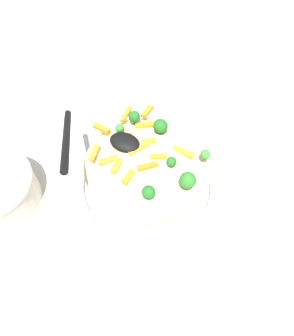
# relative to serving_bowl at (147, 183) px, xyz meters

# --- Properties ---
(ground_plane) EXTENTS (2.40, 2.40, 0.00)m
(ground_plane) POSITION_rel_serving_bowl_xyz_m (0.00, 0.00, -0.02)
(ground_plane) COLOR beige
(serving_bowl) EXTENTS (0.28, 0.28, 0.04)m
(serving_bowl) POSITION_rel_serving_bowl_xyz_m (0.00, 0.00, 0.00)
(serving_bowl) COLOR silver
(serving_bowl) RESTS_ON ground_plane
(pasta_mound) EXTENTS (0.24, 0.22, 0.09)m
(pasta_mound) POSITION_rel_serving_bowl_xyz_m (0.00, 0.00, 0.06)
(pasta_mound) COLOR beige
(pasta_mound) RESTS_ON serving_bowl
(carrot_piece_0) EXTENTS (0.02, 0.03, 0.01)m
(carrot_piece_0) POSITION_rel_serving_bowl_xyz_m (0.08, 0.04, 0.10)
(carrot_piece_0) COLOR orange
(carrot_piece_0) RESTS_ON pasta_mound
(carrot_piece_1) EXTENTS (0.03, 0.02, 0.01)m
(carrot_piece_1) POSITION_rel_serving_bowl_xyz_m (0.01, -0.02, 0.11)
(carrot_piece_1) COLOR orange
(carrot_piece_1) RESTS_ON pasta_mound
(carrot_piece_2) EXTENTS (0.03, 0.04, 0.01)m
(carrot_piece_2) POSITION_rel_serving_bowl_xyz_m (0.02, -0.00, 0.11)
(carrot_piece_2) COLOR orange
(carrot_piece_2) RESTS_ON pasta_mound
(carrot_piece_3) EXTENTS (0.03, 0.02, 0.01)m
(carrot_piece_3) POSITION_rel_serving_bowl_xyz_m (-0.02, 0.00, 0.11)
(carrot_piece_3) COLOR orange
(carrot_piece_3) RESTS_ON pasta_mound
(carrot_piece_4) EXTENTS (0.03, 0.03, 0.01)m
(carrot_piece_4) POSITION_rel_serving_bowl_xyz_m (-0.01, 0.03, 0.11)
(carrot_piece_4) COLOR orange
(carrot_piece_4) RESTS_ON pasta_mound
(carrot_piece_5) EXTENTS (0.03, 0.02, 0.01)m
(carrot_piece_5) POSITION_rel_serving_bowl_xyz_m (0.04, 0.01, 0.11)
(carrot_piece_5) COLOR orange
(carrot_piece_5) RESTS_ON pasta_mound
(carrot_piece_6) EXTENTS (0.01, 0.03, 0.01)m
(carrot_piece_6) POSITION_rel_serving_bowl_xyz_m (0.01, 0.06, 0.10)
(carrot_piece_6) COLOR orange
(carrot_piece_6) RESTS_ON pasta_mound
(carrot_piece_7) EXTENTS (0.01, 0.03, 0.01)m
(carrot_piece_7) POSITION_rel_serving_bowl_xyz_m (0.04, -0.09, 0.10)
(carrot_piece_7) COLOR orange
(carrot_piece_7) RESTS_ON pasta_mound
(carrot_piece_8) EXTENTS (0.03, 0.01, 0.01)m
(carrot_piece_8) POSITION_rel_serving_bowl_xyz_m (0.10, -0.01, 0.10)
(carrot_piece_8) COLOR orange
(carrot_piece_8) RESTS_ON pasta_mound
(carrot_piece_9) EXTENTS (0.04, 0.03, 0.01)m
(carrot_piece_9) POSITION_rel_serving_bowl_xyz_m (0.03, -0.06, 0.10)
(carrot_piece_9) COLOR orange
(carrot_piece_9) RESTS_ON pasta_mound
(carrot_piece_10) EXTENTS (0.03, 0.03, 0.01)m
(carrot_piece_10) POSITION_rel_serving_bowl_xyz_m (0.05, 0.04, 0.10)
(carrot_piece_10) COLOR orange
(carrot_piece_10) RESTS_ON pasta_mound
(carrot_piece_11) EXTENTS (0.04, 0.01, 0.01)m
(carrot_piece_11) POSITION_rel_serving_bowl_xyz_m (-0.06, -0.03, 0.10)
(carrot_piece_11) COLOR orange
(carrot_piece_11) RESTS_ON pasta_mound
(carrot_piece_12) EXTENTS (0.03, 0.03, 0.01)m
(carrot_piece_12) POSITION_rel_serving_bowl_xyz_m (0.04, -0.01, 0.10)
(carrot_piece_12) COLOR orange
(carrot_piece_12) RESTS_ON pasta_mound
(carrot_piece_13) EXTENTS (0.01, 0.03, 0.01)m
(carrot_piece_13) POSITION_rel_serving_bowl_xyz_m (0.03, 0.05, 0.10)
(carrot_piece_13) COLOR orange
(carrot_piece_13) RESTS_ON pasta_mound
(carrot_piece_14) EXTENTS (0.01, 0.04, 0.01)m
(carrot_piece_14) POSITION_rel_serving_bowl_xyz_m (0.08, -0.07, 0.10)
(carrot_piece_14) COLOR orange
(carrot_piece_14) RESTS_ON pasta_mound
(broccoli_floret_0) EXTENTS (0.03, 0.03, 0.03)m
(broccoli_floret_0) POSITION_rel_serving_bowl_xyz_m (-0.00, -0.05, 0.12)
(broccoli_floret_0) COLOR #205B1C
(broccoli_floret_0) RESTS_ON pasta_mound
(broccoli_floret_1) EXTENTS (0.02, 0.02, 0.02)m
(broccoli_floret_1) POSITION_rel_serving_bowl_xyz_m (0.07, -0.02, 0.11)
(broccoli_floret_1) COLOR #377928
(broccoli_floret_1) RESTS_ON pasta_mound
(broccoli_floret_2) EXTENTS (0.02, 0.02, 0.02)m
(broccoli_floret_2) POSITION_rel_serving_bowl_xyz_m (-0.09, -0.04, 0.11)
(broccoli_floret_2) COLOR #377928
(broccoli_floret_2) RESTS_ON pasta_mound
(broccoli_floret_3) EXTENTS (0.03, 0.03, 0.03)m
(broccoli_floret_3) POSITION_rel_serving_bowl_xyz_m (-0.09, 0.03, 0.12)
(broccoli_floret_3) COLOR #296820
(broccoli_floret_3) RESTS_ON pasta_mound
(broccoli_floret_4) EXTENTS (0.02, 0.02, 0.03)m
(broccoli_floret_4) POSITION_rel_serving_bowl_xyz_m (-0.04, 0.07, 0.11)
(broccoli_floret_4) COLOR #205B1C
(broccoli_floret_4) RESTS_ON pasta_mound
(broccoli_floret_5) EXTENTS (0.02, 0.02, 0.02)m
(broccoli_floret_5) POSITION_rel_serving_bowl_xyz_m (-0.05, 0.01, 0.11)
(broccoli_floret_5) COLOR #205B1C
(broccoli_floret_5) RESTS_ON pasta_mound
(broccoli_floret_6) EXTENTS (0.02, 0.02, 0.03)m
(broccoli_floret_6) POSITION_rel_serving_bowl_xyz_m (0.05, -0.06, 0.11)
(broccoli_floret_6) COLOR #205B1C
(broccoli_floret_6) RESTS_ON pasta_mound
(serving_spoon) EXTENTS (0.16, 0.16, 0.09)m
(serving_spoon) POSITION_rel_serving_bowl_xyz_m (0.07, 0.03, 0.13)
(serving_spoon) COLOR black
(serving_spoon) RESTS_ON pasta_mound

